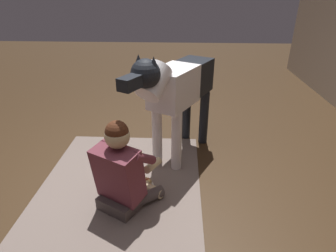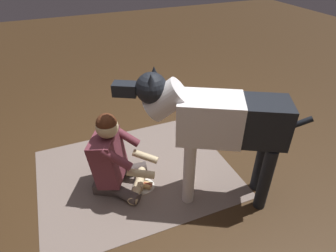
% 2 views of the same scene
% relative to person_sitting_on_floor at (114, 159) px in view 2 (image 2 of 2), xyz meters
% --- Properties ---
extents(ground_plane, '(15.55, 15.55, 0.00)m').
position_rel_person_sitting_on_floor_xyz_m(ground_plane, '(-0.38, -0.01, -0.35)').
color(ground_plane, '#3B2815').
extents(area_rug, '(2.02, 1.59, 0.01)m').
position_rel_person_sitting_on_floor_xyz_m(area_rug, '(-0.23, -0.09, -0.35)').
color(area_rug, slate).
rests_on(area_rug, ground).
extents(person_sitting_on_floor, '(0.70, 0.63, 0.85)m').
position_rel_person_sitting_on_floor_xyz_m(person_sitting_on_floor, '(0.00, 0.00, 0.00)').
color(person_sitting_on_floor, '#4A403E').
rests_on(person_sitting_on_floor, ground).
extents(large_dog, '(1.48, 0.89, 1.29)m').
position_rel_person_sitting_on_floor_xyz_m(large_dog, '(-0.83, 0.45, 0.48)').
color(large_dog, silver).
rests_on(large_dog, ground).
extents(hot_dog_on_plate, '(0.22, 0.22, 0.06)m').
position_rel_person_sitting_on_floor_xyz_m(hot_dog_on_plate, '(-0.24, 0.13, -0.32)').
color(hot_dog_on_plate, silver).
rests_on(hot_dog_on_plate, ground).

